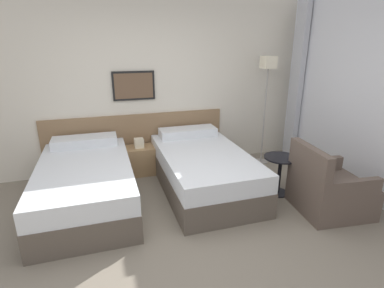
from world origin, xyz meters
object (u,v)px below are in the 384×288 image
at_px(floor_lamp, 267,79).
at_px(bed_near_door, 86,184).
at_px(bed_near_window, 203,169).
at_px(side_table, 280,168).
at_px(nightstand, 140,160).
at_px(armchair, 328,191).

bearing_deg(floor_lamp, bed_near_door, -167.64).
height_order(bed_near_window, side_table, bed_near_window).
bearing_deg(bed_near_door, nightstand, 44.67).
relative_size(bed_near_door, armchair, 2.30).
distance_m(bed_near_window, floor_lamp, 1.83).
bearing_deg(bed_near_window, armchair, -38.71).
relative_size(side_table, armchair, 0.62).
height_order(floor_lamp, armchair, floor_lamp).
relative_size(bed_near_window, nightstand, 3.47).
bearing_deg(nightstand, floor_lamp, -4.06).
distance_m(bed_near_door, bed_near_window, 1.57).
height_order(bed_near_door, armchair, armchair).
bearing_deg(floor_lamp, side_table, -107.86).
bearing_deg(bed_near_door, side_table, -10.41).
relative_size(bed_near_window, floor_lamp, 1.12).
height_order(bed_near_door, side_table, bed_near_door).
height_order(nightstand, floor_lamp, floor_lamp).
bearing_deg(bed_near_window, floor_lamp, 25.85).
distance_m(bed_near_door, side_table, 2.55).
xyz_separation_m(bed_near_window, nightstand, (-0.78, 0.77, -0.06)).
relative_size(bed_near_door, floor_lamp, 1.12).
bearing_deg(nightstand, bed_near_window, -44.67).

